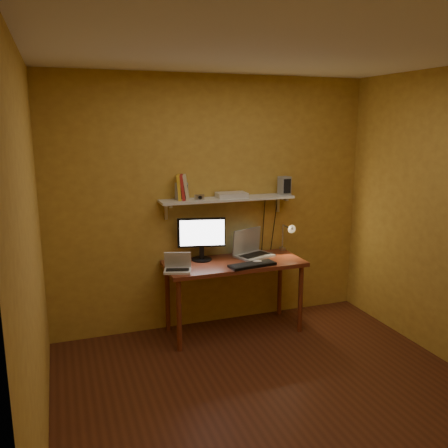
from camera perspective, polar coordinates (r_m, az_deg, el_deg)
name	(u,v)px	position (r m, az deg, el deg)	size (l,w,h in m)	color
room	(282,239)	(3.48, 7.04, -1.74)	(3.44, 3.24, 2.64)	#502414
desk	(234,270)	(4.82, 1.21, -5.52)	(1.40, 0.60, 0.75)	maroon
wall_shelf	(228,199)	(4.84, 0.43, 3.00)	(1.40, 0.25, 0.21)	silver
monitor	(202,237)	(4.79, -2.72, -1.53)	(0.48, 0.25, 0.44)	black
laptop	(251,249)	(5.00, 3.25, -2.99)	(0.45, 0.39, 0.28)	gray
netbook	(178,266)	(4.51, -5.61, -5.03)	(0.29, 0.25, 0.19)	silver
keyboard	(252,265)	(4.66, 3.42, -4.93)	(0.47, 0.16, 0.03)	black
mouse	(257,262)	(4.73, 4.04, -4.58)	(0.11, 0.07, 0.04)	silver
desk_lamp	(288,234)	(5.12, 7.65, -1.17)	(0.09, 0.23, 0.38)	silver
speaker_left	(181,191)	(4.69, -5.14, 3.92)	(0.10, 0.10, 0.17)	gray
speaker_right	(284,186)	(5.07, 7.27, 4.61)	(0.11, 0.11, 0.19)	gray
books	(183,187)	(4.71, -4.99, 4.42)	(0.17, 0.18, 0.25)	gold
shelf_camera	(199,197)	(4.68, -2.98, 3.22)	(0.10, 0.05, 0.06)	silver
router	(232,195)	(4.85, 0.91, 3.51)	(0.30, 0.20, 0.05)	silver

